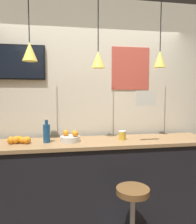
# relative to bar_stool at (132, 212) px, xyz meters

# --- Properties ---
(back_wall) EXTENTS (8.00, 0.06, 2.90)m
(back_wall) POSITION_rel_bar_stool_xyz_m (-0.25, 1.01, 0.99)
(back_wall) COLOR beige
(back_wall) RESTS_ON ground_plane
(service_counter) EXTENTS (2.85, 0.61, 1.06)m
(service_counter) POSITION_rel_bar_stool_xyz_m (-0.25, 0.59, 0.07)
(service_counter) COLOR black
(service_counter) RESTS_ON ground_plane
(bar_stool) EXTENTS (0.39, 0.39, 0.71)m
(bar_stool) POSITION_rel_bar_stool_xyz_m (0.00, 0.00, 0.00)
(bar_stool) COLOR #B7B7BC
(bar_stool) RESTS_ON ground_plane
(fruit_bowl) EXTENTS (0.23, 0.23, 0.14)m
(fruit_bowl) POSITION_rel_bar_stool_xyz_m (-0.58, 0.59, 0.65)
(fruit_bowl) COLOR beige
(fruit_bowl) RESTS_ON service_counter
(orange_pile) EXTENTS (0.26, 0.19, 0.09)m
(orange_pile) POSITION_rel_bar_stool_xyz_m (-1.15, 0.60, 0.64)
(orange_pile) COLOR orange
(orange_pile) RESTS_ON service_counter
(juice_bottle) EXTENTS (0.08, 0.08, 0.27)m
(juice_bottle) POSITION_rel_bar_stool_xyz_m (-0.86, 0.60, 0.72)
(juice_bottle) COLOR navy
(juice_bottle) RESTS_ON service_counter
(spread_jar) EXTENTS (0.09, 0.09, 0.11)m
(spread_jar) POSITION_rel_bar_stool_xyz_m (0.06, 0.60, 0.66)
(spread_jar) COLOR gold
(spread_jar) RESTS_ON service_counter
(pendant_lamp_left) EXTENTS (0.17, 0.17, 0.81)m
(pendant_lamp_left) POSITION_rel_bar_stool_xyz_m (-1.02, 0.58, 1.65)
(pendant_lamp_left) COLOR black
(pendant_lamp_middle) EXTENTS (0.16, 0.16, 0.87)m
(pendant_lamp_middle) POSITION_rel_bar_stool_xyz_m (-0.25, 0.58, 1.58)
(pendant_lamp_middle) COLOR black
(pendant_lamp_right) EXTENTS (0.15, 0.15, 0.85)m
(pendant_lamp_right) POSITION_rel_bar_stool_xyz_m (0.53, 0.58, 1.60)
(pendant_lamp_right) COLOR black
(mounted_tv) EXTENTS (0.65, 0.04, 0.44)m
(mounted_tv) POSITION_rel_bar_stool_xyz_m (-1.20, 0.95, 1.57)
(mounted_tv) COLOR black
(hanging_menu_board) EXTENTS (0.24, 0.01, 0.17)m
(hanging_menu_board) POSITION_rel_bar_stool_xyz_m (0.27, 0.37, 1.12)
(hanging_menu_board) COLOR silver
(wall_poster) EXTENTS (0.54, 0.01, 0.58)m
(wall_poster) POSITION_rel_bar_stool_xyz_m (0.28, 0.97, 1.52)
(wall_poster) COLOR #C64C3D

